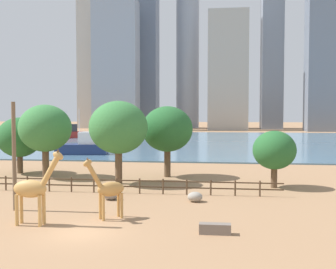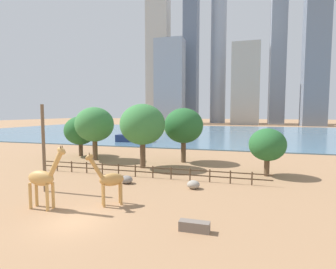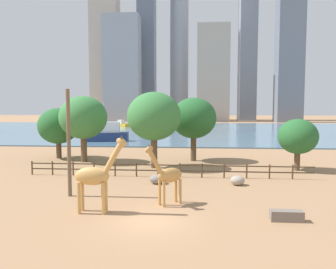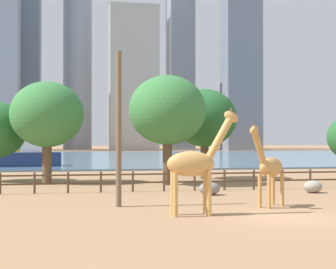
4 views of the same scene
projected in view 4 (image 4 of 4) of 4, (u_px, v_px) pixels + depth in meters
name	position (u px, v px, depth m)	size (l,w,h in m)	color
ground_plane	(117.00, 157.00, 100.21)	(400.00, 400.00, 0.00)	#9E7551
harbor_water	(118.00, 157.00, 97.26)	(180.00, 86.00, 0.20)	slate
giraffe_tall	(269.00, 167.00, 25.03)	(2.55, 2.16, 4.11)	#C18C47
giraffe_companion	(195.00, 164.00, 22.31)	(3.29, 0.86, 4.72)	tan
utility_pole	(119.00, 129.00, 25.24)	(0.28, 0.28, 7.66)	brown
boulder_near_fence	(209.00, 189.00, 30.54)	(1.27, 1.04, 0.78)	gray
boulder_by_pole	(313.00, 187.00, 31.85)	(1.16, 1.03, 0.77)	gray
enclosure_fence	(202.00, 179.00, 33.32)	(26.12, 0.14, 1.30)	#4C3826
tree_left_large	(47.00, 115.00, 39.07)	(5.57, 5.57, 7.74)	brown
tree_right_tall	(205.00, 118.00, 43.28)	(5.41, 5.41, 7.58)	brown
tree_left_small	(167.00, 110.00, 37.61)	(5.66, 5.66, 8.02)	brown
boat_ferry	(27.00, 156.00, 60.40)	(8.42, 3.82, 7.33)	navy
boat_tug	(6.00, 151.00, 105.50)	(5.28, 4.69, 2.30)	gold
skyline_block_central	(27.00, 4.00, 172.26)	(8.96, 10.92, 97.58)	slate
skyline_tower_short	(180.00, 34.00, 180.75)	(8.57, 9.85, 81.08)	gray
skyline_block_wide	(133.00, 79.00, 164.63)	(15.39, 10.58, 46.00)	#ADA89E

